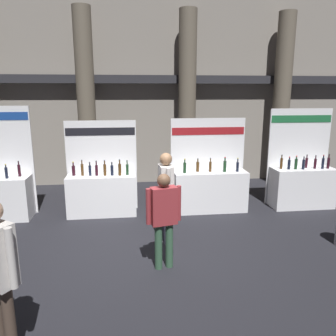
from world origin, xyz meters
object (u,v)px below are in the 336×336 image
(exhibitor_booth_1, at_px, (102,190))
(visitor_3, at_px, (164,214))
(visitor_4, at_px, (166,189))
(exhibitor_booth_3, at_px, (301,183))
(exhibitor_booth_2, at_px, (209,187))

(exhibitor_booth_1, bearing_deg, visitor_3, -66.06)
(exhibitor_booth_1, distance_m, visitor_4, 2.20)
(exhibitor_booth_1, bearing_deg, exhibitor_booth_3, -0.60)
(exhibitor_booth_2, xyz_separation_m, exhibitor_booth_3, (2.37, -0.01, 0.03))
(exhibitor_booth_2, relative_size, visitor_4, 1.27)
(exhibitor_booth_2, xyz_separation_m, visitor_4, (-1.26, -1.64, 0.47))
(exhibitor_booth_3, relative_size, visitor_3, 1.52)
(exhibitor_booth_3, height_order, visitor_4, exhibitor_booth_3)
(visitor_4, bearing_deg, exhibitor_booth_1, -146.31)
(visitor_4, bearing_deg, exhibitor_booth_2, 137.75)
(visitor_3, bearing_deg, exhibitor_booth_2, 49.55)
(exhibitor_booth_2, distance_m, exhibitor_booth_3, 2.37)
(exhibitor_booth_3, bearing_deg, visitor_4, -155.79)
(exhibitor_booth_1, distance_m, exhibitor_booth_2, 2.60)
(exhibitor_booth_1, height_order, exhibitor_booth_3, exhibitor_booth_3)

